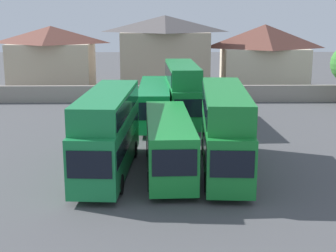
{
  "coord_description": "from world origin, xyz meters",
  "views": [
    {
      "loc": [
        -0.57,
        -28.72,
        9.7
      ],
      "look_at": [
        0.0,
        3.0,
        2.19
      ],
      "focal_mm": 52.61,
      "sensor_mm": 36.0,
      "label": 1
    }
  ],
  "objects_px": {
    "bus_4": "(155,101)",
    "house_terrace_centre": "(165,52)",
    "bus_3": "(225,126)",
    "bus_2": "(169,141)",
    "house_terrace_right": "(264,56)",
    "bus_5": "(182,90)",
    "house_terrace_left": "(52,57)",
    "bus_1": "(108,128)"
  },
  "relations": [
    {
      "from": "bus_4",
      "to": "house_terrace_centre",
      "type": "distance_m",
      "value": 19.07
    },
    {
      "from": "bus_4",
      "to": "house_terrace_right",
      "type": "distance_m",
      "value": 24.48
    },
    {
      "from": "house_terrace_right",
      "to": "bus_2",
      "type": "bearing_deg",
      "value": -110.76
    },
    {
      "from": "bus_1",
      "to": "house_terrace_right",
      "type": "distance_m",
      "value": 37.48
    },
    {
      "from": "bus_3",
      "to": "house_terrace_right",
      "type": "bearing_deg",
      "value": 168.09
    },
    {
      "from": "bus_5",
      "to": "house_terrace_right",
      "type": "bearing_deg",
      "value": 148.17
    },
    {
      "from": "bus_2",
      "to": "house_terrace_left",
      "type": "height_order",
      "value": "house_terrace_left"
    },
    {
      "from": "house_terrace_centre",
      "to": "bus_1",
      "type": "bearing_deg",
      "value": -96.73
    },
    {
      "from": "bus_2",
      "to": "house_terrace_right",
      "type": "xyz_separation_m",
      "value": [
        12.73,
        33.59,
        2.1
      ]
    },
    {
      "from": "bus_5",
      "to": "house_terrace_centre",
      "type": "relative_size",
      "value": 0.92
    },
    {
      "from": "bus_3",
      "to": "house_terrace_right",
      "type": "xyz_separation_m",
      "value": [
        9.33,
        33.42,
        1.22
      ]
    },
    {
      "from": "bus_2",
      "to": "bus_3",
      "type": "relative_size",
      "value": 0.93
    },
    {
      "from": "bus_3",
      "to": "bus_5",
      "type": "distance_m",
      "value": 13.61
    },
    {
      "from": "bus_3",
      "to": "house_terrace_left",
      "type": "bearing_deg",
      "value": -148.45
    },
    {
      "from": "bus_3",
      "to": "house_terrace_centre",
      "type": "relative_size",
      "value": 1.04
    },
    {
      "from": "bus_4",
      "to": "bus_5",
      "type": "bearing_deg",
      "value": 96.04
    },
    {
      "from": "bus_4",
      "to": "bus_1",
      "type": "bearing_deg",
      "value": -10.55
    },
    {
      "from": "bus_3",
      "to": "bus_4",
      "type": "relative_size",
      "value": 0.98
    },
    {
      "from": "bus_4",
      "to": "house_terrace_left",
      "type": "distance_m",
      "value": 23.4
    },
    {
      "from": "house_terrace_left",
      "to": "bus_5",
      "type": "bearing_deg",
      "value": -51.41
    },
    {
      "from": "bus_5",
      "to": "bus_2",
      "type": "bearing_deg",
      "value": -8.4
    },
    {
      "from": "bus_1",
      "to": "bus_5",
      "type": "height_order",
      "value": "bus_5"
    },
    {
      "from": "house_terrace_left",
      "to": "house_terrace_right",
      "type": "bearing_deg",
      "value": 1.62
    },
    {
      "from": "bus_1",
      "to": "house_terrace_left",
      "type": "distance_m",
      "value": 34.5
    },
    {
      "from": "bus_1",
      "to": "bus_2",
      "type": "bearing_deg",
      "value": 95.18
    },
    {
      "from": "bus_3",
      "to": "house_terrace_left",
      "type": "relative_size",
      "value": 1.11
    },
    {
      "from": "house_terrace_centre",
      "to": "bus_3",
      "type": "bearing_deg",
      "value": -84.25
    },
    {
      "from": "bus_2",
      "to": "house_terrace_left",
      "type": "xyz_separation_m",
      "value": [
        -13.86,
        32.84,
        2.01
      ]
    },
    {
      "from": "bus_5",
      "to": "house_terrace_left",
      "type": "xyz_separation_m",
      "value": [
        -15.31,
        19.19,
        1.08
      ]
    },
    {
      "from": "bus_1",
      "to": "house_terrace_centre",
      "type": "relative_size",
      "value": 1.01
    },
    {
      "from": "bus_2",
      "to": "bus_3",
      "type": "distance_m",
      "value": 3.52
    },
    {
      "from": "bus_3",
      "to": "house_terrace_left",
      "type": "distance_m",
      "value": 36.96
    },
    {
      "from": "bus_1",
      "to": "house_terrace_left",
      "type": "xyz_separation_m",
      "value": [
        -10.21,
        32.93,
        1.18
      ]
    },
    {
      "from": "bus_1",
      "to": "house_terrace_centre",
      "type": "height_order",
      "value": "house_terrace_centre"
    },
    {
      "from": "house_terrace_left",
      "to": "house_terrace_right",
      "type": "xyz_separation_m",
      "value": [
        26.6,
        0.75,
        0.1
      ]
    },
    {
      "from": "bus_5",
      "to": "house_terrace_left",
      "type": "bearing_deg",
      "value": -143.75
    },
    {
      "from": "bus_1",
      "to": "house_terrace_right",
      "type": "bearing_deg",
      "value": 157.75
    },
    {
      "from": "bus_1",
      "to": "bus_4",
      "type": "relative_size",
      "value": 0.95
    },
    {
      "from": "bus_4",
      "to": "bus_2",
      "type": "bearing_deg",
      "value": 4.8
    },
    {
      "from": "bus_2",
      "to": "bus_4",
      "type": "relative_size",
      "value": 0.91
    },
    {
      "from": "bus_4",
      "to": "house_terrace_centre",
      "type": "height_order",
      "value": "house_terrace_centre"
    },
    {
      "from": "bus_4",
      "to": "house_terrace_left",
      "type": "relative_size",
      "value": 1.13
    }
  ]
}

